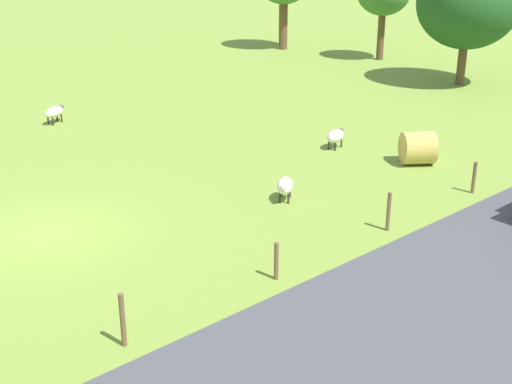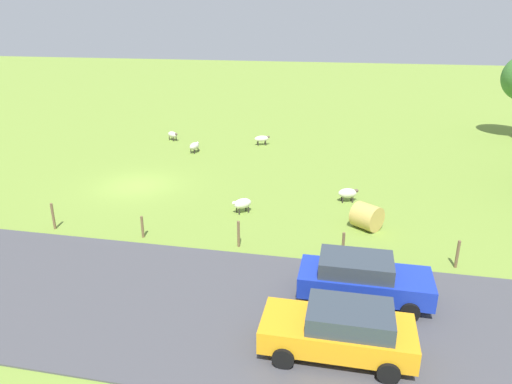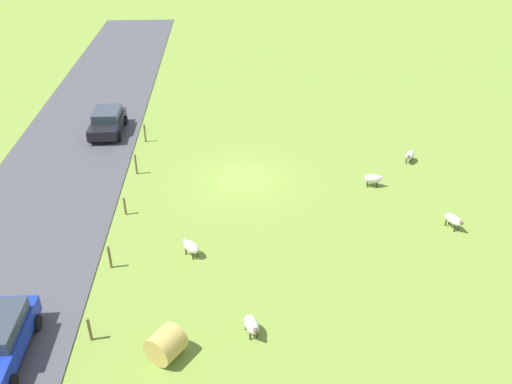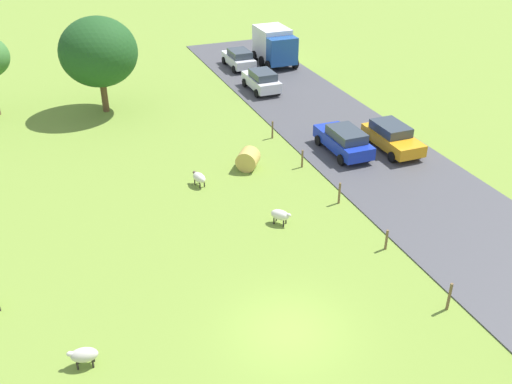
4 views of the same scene
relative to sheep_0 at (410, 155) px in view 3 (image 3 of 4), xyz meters
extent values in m
plane|color=olive|center=(10.50, 1.79, -0.49)|extent=(160.00, 160.00, 0.00)
cube|color=#47474C|center=(21.55, 1.79, -0.46)|extent=(8.00, 80.00, 0.06)
ellipsoid|color=beige|center=(-0.01, -0.02, 0.00)|extent=(0.93, 1.11, 0.48)
ellipsoid|color=brown|center=(0.24, 0.39, 0.11)|extent=(0.29, 0.32, 0.20)
cylinder|color=#2D2823|center=(0.02, 0.29, -0.33)|extent=(0.07, 0.07, 0.31)
cylinder|color=#2D2823|center=(0.25, 0.15, -0.33)|extent=(0.07, 0.07, 0.31)
cylinder|color=#2D2823|center=(-0.26, -0.19, -0.33)|extent=(0.07, 0.07, 0.31)
cylinder|color=#2D2823|center=(-0.04, -0.32, -0.33)|extent=(0.07, 0.07, 0.31)
ellipsoid|color=beige|center=(3.07, 2.86, 0.02)|extent=(1.06, 0.73, 0.53)
ellipsoid|color=silver|center=(2.62, 2.96, 0.14)|extent=(0.29, 0.23, 0.20)
cylinder|color=#2D2823|center=(2.78, 2.78, -0.33)|extent=(0.07, 0.07, 0.30)
cylinder|color=#2D2823|center=(2.84, 3.06, -0.33)|extent=(0.07, 0.07, 0.30)
cylinder|color=#2D2823|center=(3.30, 2.66, -0.33)|extent=(0.07, 0.07, 0.30)
cylinder|color=#2D2823|center=(3.36, 2.95, -0.33)|extent=(0.07, 0.07, 0.30)
ellipsoid|color=silver|center=(13.21, 8.87, 0.02)|extent=(1.02, 1.07, 0.51)
ellipsoid|color=silver|center=(13.51, 8.52, 0.14)|extent=(0.31, 0.31, 0.20)
cylinder|color=#2D2823|center=(13.49, 8.76, -0.33)|extent=(0.07, 0.07, 0.32)
cylinder|color=#2D2823|center=(13.28, 8.58, -0.33)|extent=(0.07, 0.07, 0.32)
cylinder|color=#2D2823|center=(13.15, 9.16, -0.33)|extent=(0.07, 0.07, 0.32)
cylinder|color=#2D2823|center=(12.93, 8.98, -0.33)|extent=(0.07, 0.07, 0.32)
ellipsoid|color=silver|center=(10.62, 14.08, 0.02)|extent=(0.77, 1.09, 0.52)
ellipsoid|color=brown|center=(10.49, 14.53, 0.14)|extent=(0.24, 0.30, 0.20)
cylinder|color=#2D2823|center=(10.41, 14.30, -0.33)|extent=(0.07, 0.07, 0.31)
cylinder|color=#2D2823|center=(10.69, 14.38, -0.33)|extent=(0.07, 0.07, 0.31)
cylinder|color=#2D2823|center=(10.56, 13.78, -0.33)|extent=(0.07, 0.07, 0.31)
cylinder|color=#2D2823|center=(10.83, 13.85, -0.33)|extent=(0.07, 0.07, 0.31)
ellipsoid|color=silver|center=(-0.01, 7.29, 0.04)|extent=(0.88, 1.19, 0.46)
ellipsoid|color=brown|center=(-0.23, 7.76, 0.14)|extent=(0.27, 0.31, 0.20)
cylinder|color=#2D2823|center=(-0.25, 7.51, -0.31)|extent=(0.07, 0.07, 0.35)
cylinder|color=#2D2823|center=(-0.02, 7.62, -0.31)|extent=(0.07, 0.07, 0.35)
cylinder|color=#2D2823|center=(0.01, 6.96, -0.31)|extent=(0.07, 0.07, 0.35)
cylinder|color=#2D2823|center=(0.24, 7.07, -0.31)|extent=(0.07, 0.07, 0.35)
cylinder|color=tan|center=(13.87, 15.04, 0.12)|extent=(1.68, 1.67, 1.22)
cylinder|color=brown|center=(16.90, -3.88, 0.15)|extent=(0.12, 0.12, 1.27)
cylinder|color=brown|center=(16.90, 0.60, 0.16)|extent=(0.12, 0.12, 1.29)
cylinder|color=brown|center=(16.90, 5.08, 0.03)|extent=(0.12, 0.12, 1.03)
cylinder|color=brown|center=(16.90, 9.56, 0.12)|extent=(0.12, 0.12, 1.20)
cylinder|color=brown|center=(16.90, 14.04, 0.06)|extent=(0.12, 0.12, 1.10)
cylinder|color=black|center=(19.13, 16.35, -0.11)|extent=(0.22, 0.64, 0.64)
cylinder|color=black|center=(19.13, 13.38, -0.11)|extent=(0.22, 0.64, 0.64)
cube|color=black|center=(19.64, -5.39, 0.23)|extent=(1.96, 4.31, 0.67)
cube|color=#333D47|center=(19.64, -5.71, 0.85)|extent=(1.72, 2.37, 0.56)
cylinder|color=black|center=(18.66, -3.99, -0.11)|extent=(0.22, 0.64, 0.64)
cylinder|color=black|center=(20.62, -3.99, -0.11)|extent=(0.22, 0.64, 0.64)
cylinder|color=black|center=(18.66, -6.79, -0.11)|extent=(0.22, 0.64, 0.64)
cylinder|color=black|center=(20.62, -6.79, -0.11)|extent=(0.22, 0.64, 0.64)
camera|label=1|loc=(28.38, -5.67, 8.26)|focal=48.81mm
camera|label=2|loc=(34.72, 14.01, 9.02)|focal=32.90mm
camera|label=3|loc=(11.31, 29.61, 15.39)|focal=38.01mm
camera|label=4|loc=(3.30, -13.02, 14.95)|focal=40.26mm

